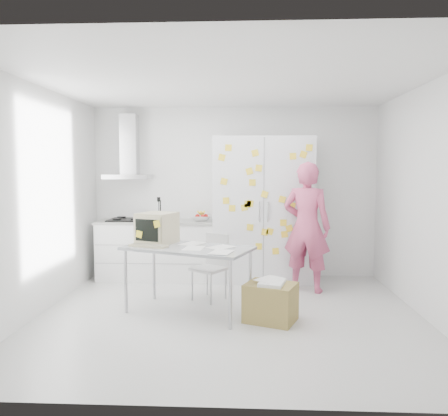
{
  "coord_description": "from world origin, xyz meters",
  "views": [
    {
      "loc": [
        0.17,
        -5.0,
        1.72
      ],
      "look_at": [
        -0.1,
        0.7,
        1.21
      ],
      "focal_mm": 35.0,
      "sensor_mm": 36.0,
      "label": 1
    }
  ],
  "objects_px": {
    "person": "(307,227)",
    "desk": "(168,237)",
    "cardboard_box": "(271,302)",
    "chair": "(212,263)"
  },
  "relations": [
    {
      "from": "person",
      "to": "desk",
      "type": "xyz_separation_m",
      "value": [
        -1.81,
        -0.87,
        -0.02
      ]
    },
    {
      "from": "person",
      "to": "desk",
      "type": "distance_m",
      "value": 2.01
    },
    {
      "from": "desk",
      "to": "cardboard_box",
      "type": "height_order",
      "value": "desk"
    },
    {
      "from": "chair",
      "to": "person",
      "type": "bearing_deg",
      "value": 52.97
    },
    {
      "from": "person",
      "to": "desk",
      "type": "relative_size",
      "value": 1.11
    },
    {
      "from": "desk",
      "to": "cardboard_box",
      "type": "relative_size",
      "value": 2.49
    },
    {
      "from": "desk",
      "to": "person",
      "type": "bearing_deg",
      "value": 46.8
    },
    {
      "from": "desk",
      "to": "cardboard_box",
      "type": "distance_m",
      "value": 1.46
    },
    {
      "from": "person",
      "to": "desk",
      "type": "bearing_deg",
      "value": 47.36
    },
    {
      "from": "cardboard_box",
      "to": "chair",
      "type": "bearing_deg",
      "value": 131.02
    }
  ]
}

